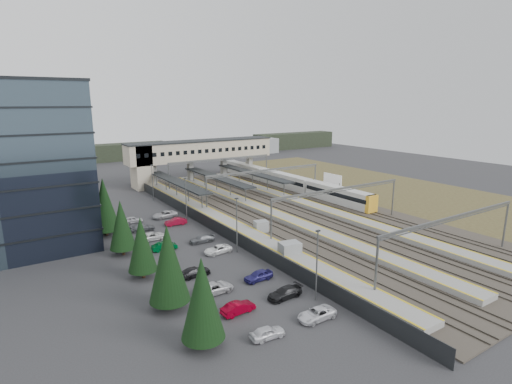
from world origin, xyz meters
TOP-DOWN VIEW (x-y plane):
  - ground at (0.00, 0.00)m, footprint 220.00×220.00m
  - conifer_row at (-22.00, -3.86)m, footprint 4.42×49.82m
  - car_park at (-13.58, -6.47)m, footprint 10.63×44.50m
  - lampposts at (-8.00, 1.25)m, footprint 0.50×53.25m
  - fence at (-6.50, 5.00)m, footprint 0.08×90.00m
  - relay_cabin_near at (-3.04, -13.96)m, footprint 3.11×2.51m
  - relay_cabin_far at (-0.16, -2.52)m, footprint 2.53×2.26m
  - rail_corridor at (9.34, 5.00)m, footprint 34.00×90.00m
  - canopies at (7.00, 27.00)m, footprint 23.10×30.00m
  - footbridge at (7.70, 42.00)m, footprint 40.40×6.40m
  - gantries at (12.00, 3.00)m, footprint 28.40×62.28m
  - train at (24.00, 22.69)m, footprint 2.69×56.09m
  - billboard at (29.33, 11.69)m, footprint 0.30×5.71m
  - scrub_east at (45.00, 5.00)m, footprint 34.00×120.00m
  - treeline_far at (23.81, 92.28)m, footprint 170.00×19.00m

SIDE VIEW (x-z plane):
  - ground at x=0.00m, z-range 0.00..0.00m
  - scrub_east at x=45.00m, z-range 0.00..0.06m
  - rail_corridor at x=9.34m, z-range -0.17..0.75m
  - car_park at x=-13.58m, z-range -0.03..1.25m
  - relay_cabin_far at x=-0.16m, z-range 0.00..1.98m
  - fence at x=-6.50m, z-range 0.00..2.00m
  - relay_cabin_near at x=-3.04m, z-range 0.00..2.33m
  - train at x=24.00m, z-range 0.23..3.61m
  - treeline_far at x=23.81m, z-range -0.55..6.45m
  - billboard at x=29.33m, z-range 0.80..5.60m
  - canopies at x=7.00m, z-range 2.28..5.56m
  - lampposts at x=-8.00m, z-range 0.30..8.37m
  - conifer_row at x=-22.00m, z-range 0.09..9.59m
  - gantries at x=12.00m, z-range 2.41..9.58m
  - footbridge at x=7.70m, z-range 2.33..13.53m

